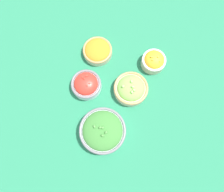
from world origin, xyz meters
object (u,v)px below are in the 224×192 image
at_px(bowl_cherry_tomatoes, 86,84).
at_px(bowl_squash, 154,61).
at_px(bowl_carrots, 97,51).
at_px(bowl_lettuce, 131,89).
at_px(bowl_broccoli, 103,131).

relative_size(bowl_cherry_tomatoes, bowl_squash, 1.23).
bearing_deg(bowl_cherry_tomatoes, bowl_carrots, 2.36).
height_order(bowl_carrots, bowl_squash, bowl_squash).
bearing_deg(bowl_carrots, bowl_squash, -83.64).
height_order(bowl_lettuce, bowl_cherry_tomatoes, bowl_lettuce).
bearing_deg(bowl_carrots, bowl_cherry_tomatoes, -177.64).
xyz_separation_m(bowl_cherry_tomatoes, bowl_squash, (0.20, -0.25, 0.00)).
distance_m(bowl_lettuce, bowl_cherry_tomatoes, 0.20).
bearing_deg(bowl_lettuce, bowl_broccoli, 164.97).
bearing_deg(bowl_broccoli, bowl_carrots, 22.72).
relative_size(bowl_cherry_tomatoes, bowl_carrots, 0.99).
height_order(bowl_broccoli, bowl_carrots, bowl_broccoli).
distance_m(bowl_broccoli, bowl_carrots, 0.37).
xyz_separation_m(bowl_carrots, bowl_squash, (0.03, -0.26, 0.01)).
distance_m(bowl_cherry_tomatoes, bowl_carrots, 0.17).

